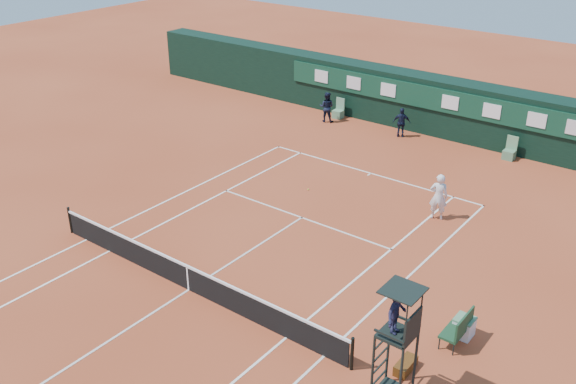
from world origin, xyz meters
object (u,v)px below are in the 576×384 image
at_px(umpire_chair, 398,321).
at_px(player, 439,197).
at_px(player_bench, 459,327).
at_px(tennis_net, 188,277).
at_px(cooler, 464,327).

height_order(umpire_chair, player, umpire_chair).
height_order(player_bench, player, player).
distance_m(umpire_chair, player_bench, 3.62).
relative_size(tennis_net, player, 6.58).
bearing_deg(cooler, tennis_net, -158.33).
xyz_separation_m(player_bench, player, (-3.93, 6.83, 0.38)).
relative_size(tennis_net, umpire_chair, 3.77).
distance_m(cooler, player, 7.50).
bearing_deg(umpire_chair, player, 109.05).
distance_m(tennis_net, umpire_chair, 8.03).
height_order(tennis_net, player, player).
bearing_deg(tennis_net, cooler, 21.67).
xyz_separation_m(umpire_chair, player_bench, (0.52, 3.06, -1.86)).
bearing_deg(player, player_bench, 99.62).
height_order(tennis_net, player_bench, same).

